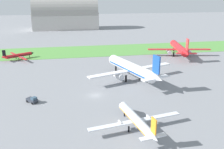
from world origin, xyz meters
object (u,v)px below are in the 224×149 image
(airplane_parked_jet_far, at_px, (179,48))
(airplane_foreground_turboprop, at_px, (136,119))
(pushback_tug_near_gate, at_px, (32,100))
(airplane_midfield_jet, at_px, (132,68))
(airplane_taxiing_turboprop, at_px, (18,55))

(airplane_parked_jet_far, relative_size, airplane_foreground_turboprop, 1.34)
(airplane_parked_jet_far, height_order, pushback_tug_near_gate, airplane_parked_jet_far)
(airplane_midfield_jet, relative_size, airplane_parked_jet_far, 1.07)
(airplane_taxiing_turboprop, bearing_deg, airplane_foreground_turboprop, -92.88)
(airplane_foreground_turboprop, relative_size, pushback_tug_near_gate, 6.29)
(airplane_taxiing_turboprop, bearing_deg, airplane_midfield_jet, -70.31)
(airplane_midfield_jet, bearing_deg, pushback_tug_near_gate, 93.50)
(airplane_taxiing_turboprop, bearing_deg, pushback_tug_near_gate, -107.67)
(airplane_taxiing_turboprop, distance_m, pushback_tug_near_gate, 54.78)
(airplane_parked_jet_far, bearing_deg, airplane_taxiing_turboprop, 94.83)
(airplane_taxiing_turboprop, distance_m, airplane_parked_jet_far, 81.83)
(airplane_taxiing_turboprop, height_order, airplane_midfield_jet, airplane_midfield_jet)
(airplane_taxiing_turboprop, height_order, pushback_tug_near_gate, airplane_taxiing_turboprop)
(airplane_taxiing_turboprop, relative_size, pushback_tug_near_gate, 4.45)
(airplane_taxiing_turboprop, xyz_separation_m, airplane_parked_jet_far, (81.48, -7.33, 2.02))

